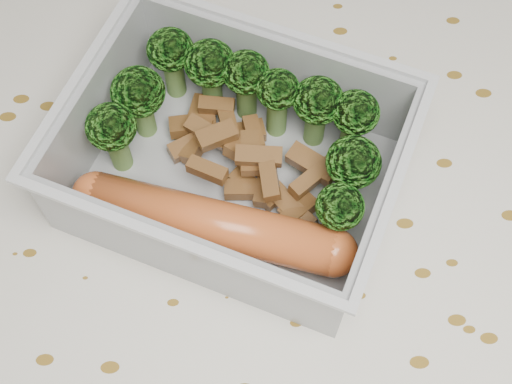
{
  "coord_description": "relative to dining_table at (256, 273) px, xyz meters",
  "views": [
    {
      "loc": [
        -0.0,
        -0.16,
        1.11
      ],
      "look_at": [
        0.0,
        0.0,
        0.78
      ],
      "focal_mm": 50.0,
      "sensor_mm": 36.0,
      "label": 1
    }
  ],
  "objects": [
    {
      "name": "dining_table",
      "position": [
        0.0,
        0.0,
        0.0
      ],
      "size": [
        1.4,
        0.9,
        0.75
      ],
      "color": "brown",
      "rests_on": "ground"
    },
    {
      "name": "tablecloth",
      "position": [
        0.0,
        0.0,
        0.05
      ],
      "size": [
        1.46,
        0.96,
        0.19
      ],
      "color": "white",
      "rests_on": "dining_table"
    },
    {
      "name": "lunch_container",
      "position": [
        -0.01,
        0.02,
        0.11
      ],
      "size": [
        0.21,
        0.19,
        0.06
      ],
      "color": "silver",
      "rests_on": "tablecloth"
    },
    {
      "name": "broccoli_florets",
      "position": [
        -0.0,
        0.04,
        0.13
      ],
      "size": [
        0.15,
        0.12,
        0.05
      ],
      "color": "#608C3F",
      "rests_on": "lunch_container"
    },
    {
      "name": "meat_pile",
      "position": [
        -0.01,
        0.03,
        0.1
      ],
      "size": [
        0.09,
        0.09,
        0.03
      ],
      "color": "brown",
      "rests_on": "lunch_container"
    },
    {
      "name": "sausage",
      "position": [
        -0.02,
        -0.01,
        0.11
      ],
      "size": [
        0.15,
        0.06,
        0.03
      ],
      "color": "#D35F29",
      "rests_on": "lunch_container"
    }
  ]
}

